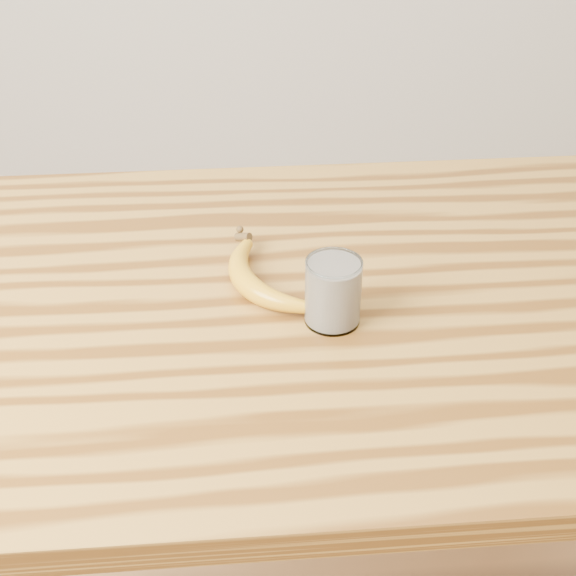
{
  "coord_description": "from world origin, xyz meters",
  "views": [
    {
      "loc": [
        -0.07,
        -0.9,
        1.54
      ],
      "look_at": [
        -0.0,
        -0.03,
        0.93
      ],
      "focal_mm": 50.0,
      "sensor_mm": 36.0,
      "label": 1
    }
  ],
  "objects": [
    {
      "name": "banana",
      "position": [
        -0.06,
        0.01,
        0.92
      ],
      "size": [
        0.2,
        0.29,
        0.03
      ],
      "primitive_type": null,
      "rotation": [
        0.0,
        0.0,
        0.42
      ],
      "color": "#C78A16",
      "rests_on": "table"
    },
    {
      "name": "smoothie_glass",
      "position": [
        0.05,
        -0.06,
        0.95
      ],
      "size": [
        0.07,
        0.07,
        0.09
      ],
      "color": "white",
      "rests_on": "table"
    },
    {
      "name": "table",
      "position": [
        0.0,
        0.0,
        0.77
      ],
      "size": [
        1.2,
        0.8,
        0.9
      ],
      "color": "olive",
      "rests_on": "ground"
    }
  ]
}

